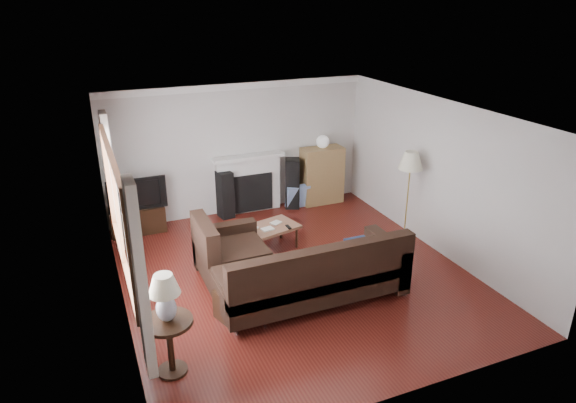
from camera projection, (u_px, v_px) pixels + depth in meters
name	position (u px, v px, depth m)	size (l,w,h in m)	color
room	(296.00, 199.00, 7.37)	(5.10, 5.60, 2.54)	#551912
window	(118.00, 211.00, 6.21)	(0.12, 2.74, 1.54)	brown
curtain_near	(141.00, 281.00, 4.98)	(0.10, 0.35, 2.10)	beige
curtain_far	(112.00, 182.00, 7.58)	(0.10, 0.35, 2.10)	beige
fireplace	(249.00, 183.00, 9.93)	(1.40, 0.26, 1.15)	white
tv_stand	(138.00, 220.00, 9.17)	(0.94, 0.42, 0.47)	black
television	(136.00, 192.00, 8.99)	(1.00, 0.13, 0.58)	black
speaker_left	(225.00, 195.00, 9.72)	(0.25, 0.30, 0.91)	black
speaker_right	(292.00, 183.00, 10.16)	(0.28, 0.33, 0.99)	black
bookshelf	(322.00, 175.00, 10.37)	(0.84, 0.40, 1.15)	olive
globe_lamp	(323.00, 142.00, 10.11)	(0.25, 0.25, 0.25)	white
sectional_sofa	(311.00, 270.00, 7.05)	(2.86, 2.09, 0.92)	black
coffee_table	(266.00, 239.00, 8.52)	(1.07, 0.59, 0.42)	#8A5A42
footstool	(238.00, 305.00, 6.73)	(0.48, 0.48, 0.41)	black
floor_lamp	(407.00, 197.00, 8.65)	(0.41, 0.41, 1.60)	gold
side_table	(170.00, 346.00, 5.71)	(0.55, 0.55, 0.69)	black
table_lamp	(165.00, 298.00, 5.48)	(0.35, 0.35, 0.56)	silver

